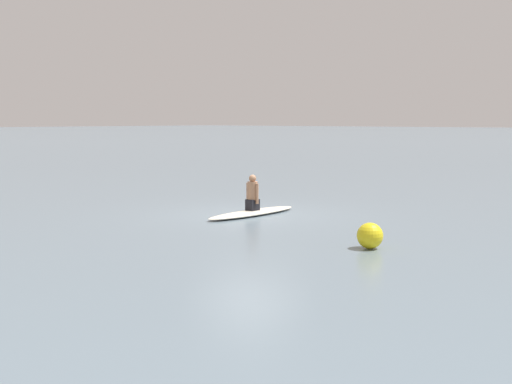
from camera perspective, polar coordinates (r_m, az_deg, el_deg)
ground_plane at (r=16.72m, az=-0.56°, el=-2.02°), size 400.00×400.00×0.00m
surfboard at (r=16.64m, az=-0.32°, el=-1.83°), size 0.74×3.12×0.13m
person_paddler at (r=16.58m, az=-0.32°, el=-0.19°), size 0.40×0.31×0.92m
buoy_marker at (r=12.49m, az=10.00°, el=-3.81°), size 0.50×0.50×0.50m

